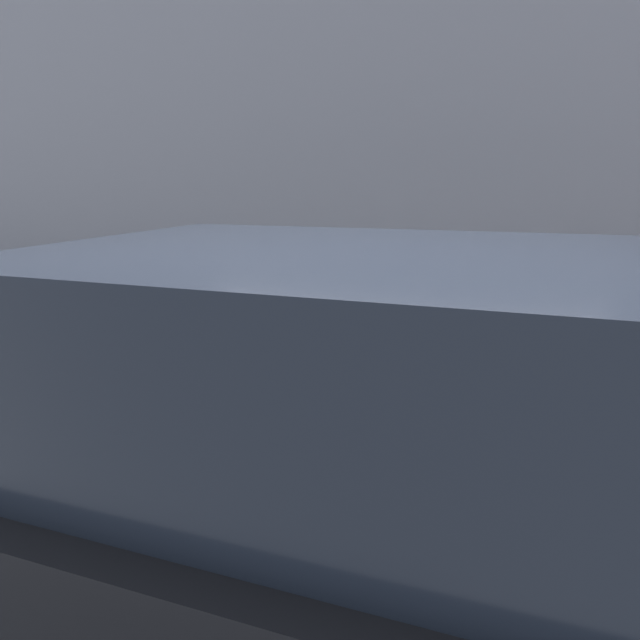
# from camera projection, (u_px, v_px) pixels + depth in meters

# --- Properties ---
(ground_plane) EXTENTS (60.00, 60.00, 0.00)m
(ground_plane) POSITION_uv_depth(u_px,v_px,m) (355.00, 587.00, 2.59)
(ground_plane) COLOR slate
(sidewalk) EXTENTS (24.00, 2.80, 0.11)m
(sidewalk) POSITION_uv_depth(u_px,v_px,m) (408.00, 404.00, 4.60)
(sidewalk) COLOR #9E9B96
(sidewalk) RESTS_ON ground_plane
(building_facade) EXTENTS (24.00, 0.30, 5.80)m
(building_facade) POSITION_uv_depth(u_px,v_px,m) (446.00, 118.00, 6.78)
(building_facade) COLOR gray
(building_facade) RESTS_ON ground_plane
(parking_meter) EXTENTS (0.20, 0.14, 1.40)m
(parking_meter) POSITION_uv_depth(u_px,v_px,m) (320.00, 323.00, 3.36)
(parking_meter) COLOR slate
(parking_meter) RESTS_ON sidewalk
(parked_car_beside_meter) EXTENTS (4.78, 1.98, 1.80)m
(parked_car_beside_meter) POSITION_uv_depth(u_px,v_px,m) (437.00, 489.00, 1.90)
(parked_car_beside_meter) COLOR black
(parked_car_beside_meter) RESTS_ON ground_plane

